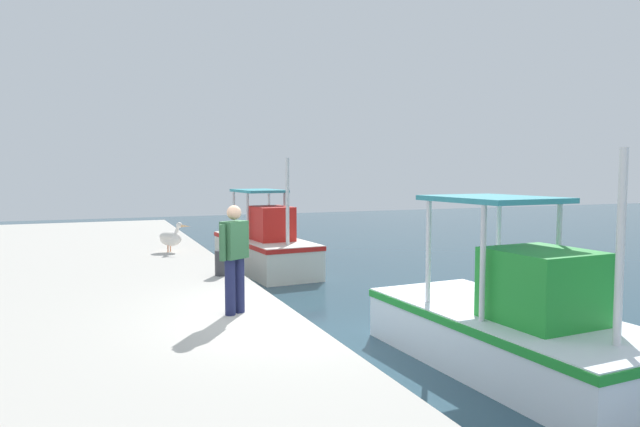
% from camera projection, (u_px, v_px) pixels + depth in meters
% --- Properties ---
extents(fishing_boat_nearest, '(5.04, 2.10, 3.35)m').
position_uv_depth(fishing_boat_nearest, '(265.00, 247.00, 16.78)').
color(fishing_boat_nearest, silver).
rests_on(fishing_boat_nearest, ground).
extents(fishing_boat_second, '(4.89, 2.39, 3.26)m').
position_uv_depth(fishing_boat_second, '(513.00, 327.00, 8.34)').
color(fishing_boat_second, white).
rests_on(fishing_boat_second, ground).
extents(pelican, '(0.76, 0.87, 0.82)m').
position_uv_depth(pelican, '(170.00, 237.00, 15.09)').
color(pelican, tan).
rests_on(pelican, quay_pier).
extents(fisherman_standing, '(0.42, 0.52, 1.66)m').
position_uv_depth(fisherman_standing, '(234.00, 255.00, 8.46)').
color(fisherman_standing, '#1E234C').
rests_on(fisherman_standing, quay_pier).
extents(mooring_bollard_nearest, '(0.26, 0.26, 0.53)m').
position_uv_depth(mooring_bollard_nearest, '(221.00, 263.00, 11.67)').
color(mooring_bollard_nearest, '#333338').
rests_on(mooring_bollard_nearest, quay_pier).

